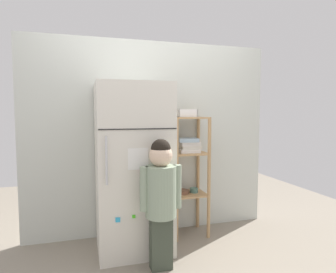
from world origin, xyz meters
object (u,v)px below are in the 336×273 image
(refrigerator, at_px, (133,167))
(child_standing, at_px, (161,191))
(fruit_bin, at_px, (186,114))
(pantry_shelf_unit, at_px, (188,161))

(refrigerator, relative_size, child_standing, 1.44)
(refrigerator, xyz_separation_m, child_standing, (0.16, -0.45, -0.13))
(child_standing, bearing_deg, fruit_bin, 54.30)
(child_standing, height_order, fruit_bin, fruit_bin)
(pantry_shelf_unit, bearing_deg, child_standing, -127.45)
(pantry_shelf_unit, relative_size, fruit_bin, 6.21)
(child_standing, relative_size, fruit_bin, 5.38)
(refrigerator, relative_size, fruit_bin, 7.75)
(child_standing, xyz_separation_m, fruit_bin, (0.43, 0.60, 0.65))
(refrigerator, distance_m, pantry_shelf_unit, 0.65)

